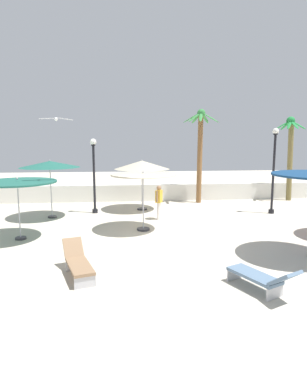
{
  "coord_description": "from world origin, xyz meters",
  "views": [
    {
      "loc": [
        -1.47,
        -11.74,
        3.7
      ],
      "look_at": [
        0.0,
        2.93,
        1.4
      ],
      "focal_mm": 30.96,
      "sensor_mm": 36.0,
      "label": 1
    }
  ],
  "objects_px": {
    "patio_umbrella_1": "(143,178)",
    "lounge_chair_1": "(78,262)",
    "patio_umbrella_4": "(17,184)",
    "lounge_chair_0": "(262,277)",
    "palm_tree_1": "(290,149)",
    "seagull_1": "(56,119)",
    "guest_0": "(159,199)",
    "patio_umbrella_3": "(50,165)",
    "lamp_post_0": "(94,171)",
    "palm_tree_0": "(200,146)",
    "patio_umbrella_5": "(142,165)",
    "lamp_post_1": "(274,168)"
  },
  "relations": [
    {
      "from": "palm_tree_0",
      "to": "palm_tree_1",
      "type": "bearing_deg",
      "value": 1.96
    },
    {
      "from": "patio_umbrella_1",
      "to": "patio_umbrella_3",
      "type": "height_order",
      "value": "patio_umbrella_3"
    },
    {
      "from": "palm_tree_1",
      "to": "lounge_chair_1",
      "type": "relative_size",
      "value": 2.61
    },
    {
      "from": "lamp_post_0",
      "to": "lounge_chair_0",
      "type": "relative_size",
      "value": 1.96
    },
    {
      "from": "patio_umbrella_3",
      "to": "lounge_chair_0",
      "type": "height_order",
      "value": "patio_umbrella_3"
    },
    {
      "from": "palm_tree_0",
      "to": "guest_0",
      "type": "xyz_separation_m",
      "value": [
        -2.91,
        -4.06,
        -2.42
      ]
    },
    {
      "from": "palm_tree_0",
      "to": "palm_tree_1",
      "type": "distance_m",
      "value": 5.68
    },
    {
      "from": "patio_umbrella_5",
      "to": "palm_tree_0",
      "type": "height_order",
      "value": "palm_tree_0"
    },
    {
      "from": "lamp_post_1",
      "to": "lounge_chair_0",
      "type": "xyz_separation_m",
      "value": [
        -4.28,
        -8.56,
        -1.95
      ]
    },
    {
      "from": "patio_umbrella_4",
      "to": "lamp_post_1",
      "type": "distance_m",
      "value": 11.97
    },
    {
      "from": "patio_umbrella_5",
      "to": "palm_tree_1",
      "type": "distance_m",
      "value": 9.47
    },
    {
      "from": "patio_umbrella_5",
      "to": "lamp_post_0",
      "type": "height_order",
      "value": "lamp_post_0"
    },
    {
      "from": "patio_umbrella_3",
      "to": "seagull_1",
      "type": "relative_size",
      "value": 2.38
    },
    {
      "from": "patio_umbrella_1",
      "to": "lounge_chair_1",
      "type": "xyz_separation_m",
      "value": [
        -2.12,
        -4.47,
        -1.8
      ]
    },
    {
      "from": "lamp_post_0",
      "to": "patio_umbrella_1",
      "type": "bearing_deg",
      "value": -57.83
    },
    {
      "from": "patio_umbrella_1",
      "to": "lamp_post_0",
      "type": "relative_size",
      "value": 0.7
    },
    {
      "from": "patio_umbrella_1",
      "to": "guest_0",
      "type": "distance_m",
      "value": 2.37
    },
    {
      "from": "patio_umbrella_4",
      "to": "seagull_1",
      "type": "height_order",
      "value": "seagull_1"
    },
    {
      "from": "lounge_chair_0",
      "to": "seagull_1",
      "type": "xyz_separation_m",
      "value": [
        -5.69,
        5.14,
        4.08
      ]
    },
    {
      "from": "guest_0",
      "to": "lounge_chair_1",
      "type": "bearing_deg",
      "value": -115.35
    },
    {
      "from": "patio_umbrella_1",
      "to": "lounge_chair_1",
      "type": "relative_size",
      "value": 1.35
    },
    {
      "from": "patio_umbrella_1",
      "to": "lamp_post_0",
      "type": "distance_m",
      "value": 4.23
    },
    {
      "from": "palm_tree_0",
      "to": "lamp_post_0",
      "type": "height_order",
      "value": "palm_tree_0"
    },
    {
      "from": "lounge_chair_0",
      "to": "patio_umbrella_4",
      "type": "bearing_deg",
      "value": 144.32
    },
    {
      "from": "patio_umbrella_1",
      "to": "seagull_1",
      "type": "xyz_separation_m",
      "value": [
        -3.21,
        -0.85,
        2.28
      ]
    },
    {
      "from": "patio_umbrella_5",
      "to": "lamp_post_1",
      "type": "distance_m",
      "value": 6.73
    },
    {
      "from": "palm_tree_1",
      "to": "seagull_1",
      "type": "relative_size",
      "value": 4.33
    },
    {
      "from": "palm_tree_0",
      "to": "palm_tree_1",
      "type": "xyz_separation_m",
      "value": [
        5.67,
        0.19,
        -0.22
      ]
    },
    {
      "from": "palm_tree_1",
      "to": "lounge_chair_1",
      "type": "distance_m",
      "value": 15.92
    },
    {
      "from": "patio_umbrella_4",
      "to": "lounge_chair_0",
      "type": "distance_m",
      "value": 9.03
    },
    {
      "from": "palm_tree_1",
      "to": "lounge_chair_0",
      "type": "xyz_separation_m",
      "value": [
        -6.97,
        -12.09,
        -2.78
      ]
    },
    {
      "from": "patio_umbrella_1",
      "to": "guest_0",
      "type": "relative_size",
      "value": 1.64
    },
    {
      "from": "patio_umbrella_3",
      "to": "lounge_chair_0",
      "type": "distance_m",
      "value": 11.19
    },
    {
      "from": "palm_tree_0",
      "to": "patio_umbrella_5",
      "type": "bearing_deg",
      "value": -153.61
    },
    {
      "from": "lamp_post_0",
      "to": "lounge_chair_0",
      "type": "height_order",
      "value": "lamp_post_0"
    },
    {
      "from": "patio_umbrella_4",
      "to": "lounge_chair_1",
      "type": "height_order",
      "value": "patio_umbrella_4"
    },
    {
      "from": "guest_0",
      "to": "patio_umbrella_1",
      "type": "bearing_deg",
      "value": -115.18
    },
    {
      "from": "patio_umbrella_3",
      "to": "seagull_1",
      "type": "xyz_separation_m",
      "value": [
        1.03,
        -3.54,
        1.9
      ]
    },
    {
      "from": "seagull_1",
      "to": "guest_0",
      "type": "bearing_deg",
      "value": 33.49
    },
    {
      "from": "lounge_chair_1",
      "to": "patio_umbrella_4",
      "type": "bearing_deg",
      "value": 125.34
    },
    {
      "from": "palm_tree_1",
      "to": "seagull_1",
      "type": "bearing_deg",
      "value": -151.25
    },
    {
      "from": "lamp_post_1",
      "to": "guest_0",
      "type": "bearing_deg",
      "value": -173.01
    },
    {
      "from": "lamp_post_0",
      "to": "lamp_post_1",
      "type": "height_order",
      "value": "lamp_post_1"
    },
    {
      "from": "patio_umbrella_4",
      "to": "palm_tree_1",
      "type": "relative_size",
      "value": 0.55
    },
    {
      "from": "lamp_post_0",
      "to": "guest_0",
      "type": "height_order",
      "value": "lamp_post_0"
    },
    {
      "from": "patio_umbrella_3",
      "to": "guest_0",
      "type": "distance_m",
      "value": 5.41
    },
    {
      "from": "lounge_chair_1",
      "to": "seagull_1",
      "type": "xyz_separation_m",
      "value": [
        -1.08,
        3.62,
        4.09
      ]
    },
    {
      "from": "patio_umbrella_3",
      "to": "palm_tree_1",
      "type": "bearing_deg",
      "value": 13.97
    },
    {
      "from": "patio_umbrella_1",
      "to": "guest_0",
      "type": "bearing_deg",
      "value": 64.82
    },
    {
      "from": "lamp_post_1",
      "to": "lamp_post_0",
      "type": "bearing_deg",
      "value": 173.59
    }
  ]
}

